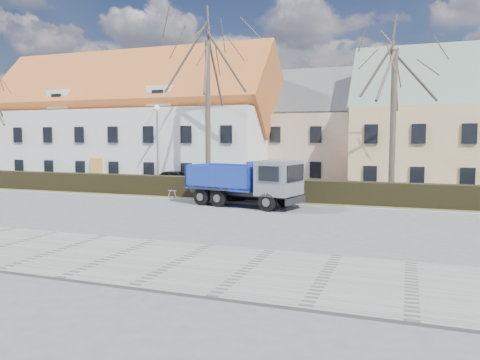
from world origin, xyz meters
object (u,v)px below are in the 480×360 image
at_px(streetlight, 158,150).
at_px(cart_frame, 169,194).
at_px(dump_truck, 240,182).
at_px(parked_car_a, 177,179).

relative_size(streetlight, cart_frame, 8.30).
distance_m(dump_truck, parked_car_a, 10.29).
bearing_deg(cart_frame, dump_truck, -9.76).
bearing_deg(streetlight, cart_frame, -48.08).
bearing_deg(dump_truck, streetlight, 168.42).
height_order(dump_truck, parked_car_a, dump_truck).
relative_size(dump_truck, cart_frame, 9.28).
height_order(dump_truck, cart_frame, dump_truck).
relative_size(streetlight, parked_car_a, 1.47).
relative_size(dump_truck, parked_car_a, 1.65).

